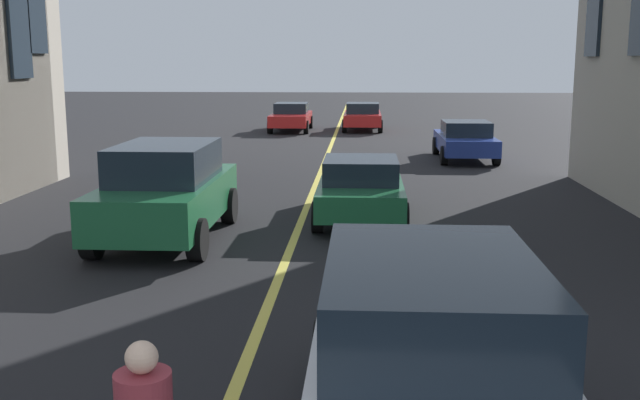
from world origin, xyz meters
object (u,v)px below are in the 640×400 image
object	(u,v)px
car_red_near	(363,116)
car_red_trailing	(291,117)
car_blue_oncoming	(465,140)
car_green_parked_a	(166,191)
car_green_far	(361,187)
car_white_parked_b	(430,365)

from	to	relation	value
car_red_near	car_red_trailing	size ratio (longest dim) A/B	1.00
car_blue_oncoming	car_green_parked_a	xyz separation A→B (m)	(-12.29, 7.37, 0.27)
car_red_trailing	car_green_far	bearing A→B (deg)	-170.24
car_white_parked_b	car_green_parked_a	bearing A→B (deg)	28.23
car_green_far	car_white_parked_b	bearing A→B (deg)	-176.54
car_blue_oncoming	car_green_parked_a	bearing A→B (deg)	149.04
car_red_near	car_red_trailing	distance (m)	3.57
car_green_far	car_green_parked_a	distance (m)	4.33
car_blue_oncoming	car_green_far	world-z (taller)	same
car_red_near	car_green_far	bearing A→B (deg)	-179.95
car_white_parked_b	car_green_parked_a	world-z (taller)	same
car_white_parked_b	car_green_parked_a	size ratio (longest dim) A/B	1.00
car_green_far	car_green_parked_a	xyz separation A→B (m)	(-2.13, 3.76, 0.27)
car_blue_oncoming	car_red_trailing	world-z (taller)	same
car_red_near	car_blue_oncoming	distance (m)	11.63
car_white_parked_b	car_green_parked_a	xyz separation A→B (m)	(8.17, 4.39, 0.00)
car_red_near	car_green_parked_a	distance (m)	23.64
car_red_trailing	car_green_parked_a	world-z (taller)	car_green_parked_a
car_red_trailing	car_green_parked_a	size ratio (longest dim) A/B	0.94
car_green_far	car_white_parked_b	distance (m)	10.32
car_red_trailing	car_green_parked_a	xyz separation A→B (m)	(-22.80, 0.21, 0.27)
car_blue_oncoming	car_green_far	bearing A→B (deg)	160.43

